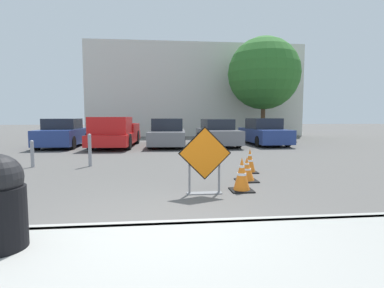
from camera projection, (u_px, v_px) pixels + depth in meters
The scene contains 16 objects.
ground_plane at pixel (158, 151), 14.18m from camera, with size 96.00×96.00×0.00m, color #565451.
sidewalk_strip at pixel (145, 285), 2.83m from camera, with size 24.40×2.91×0.14m.
curb_lip at pixel (150, 228), 4.27m from camera, with size 24.40×0.20×0.14m.
road_closed_sign at pixel (205, 159), 6.31m from camera, with size 1.13×0.20×1.44m.
traffic_cone_nearest at pixel (242, 175), 6.63m from camera, with size 0.49×0.49×0.75m.
traffic_cone_second at pixel (247, 170), 7.64m from camera, with size 0.53×0.53×0.61m.
traffic_cone_third at pixel (250, 161), 8.78m from camera, with size 0.44×0.44×0.72m.
parked_car_nearest at pixel (63, 134), 16.08m from camera, with size 1.92×4.10×1.53m.
pickup_truck at pixel (115, 134), 15.98m from camera, with size 2.26×5.63×1.62m.
parked_car_second at pixel (168, 134), 16.63m from camera, with size 2.16×4.71×1.54m.
parked_car_third at pixel (217, 133), 16.99m from camera, with size 1.93×4.73×1.50m.
parked_car_fourth at pixel (264, 133), 17.55m from camera, with size 1.92×4.55×1.54m.
bollard_nearest at pixel (90, 149), 9.90m from camera, with size 0.12×0.12×1.09m.
bollard_second at pixel (32, 153), 9.72m from camera, with size 0.12×0.12×0.89m.
building_facade_backdrop at pixel (194, 92), 27.05m from camera, with size 18.20×5.00×7.71m.
street_tree_behind_lot at pixel (264, 73), 22.29m from camera, with size 5.34×5.34×7.52m.
Camera 1 is at (0.16, -4.18, 1.65)m, focal length 28.00 mm.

